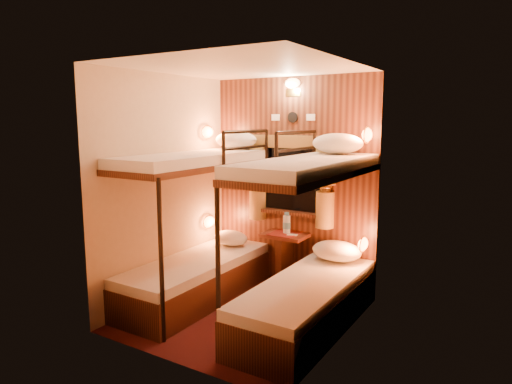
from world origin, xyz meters
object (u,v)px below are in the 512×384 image
Objects in this scene: bunk_right at (307,270)px; bottle_left at (286,224)px; bottle_right at (287,224)px; bunk_left at (196,249)px; table at (284,254)px.

bunk_right is 7.96× the size of bottle_left.
bottle_left is 0.03m from bottle_right.
bottle_left is (-0.64, 0.80, 0.19)m from bunk_right.
bunk_left is at bearing -130.43° from bottle_right.
table is (-0.65, 0.78, -0.14)m from bunk_right.
bottle_right is (0.03, 0.01, 0.34)m from table.
bunk_right is (1.30, 0.00, 0.00)m from bunk_left.
bottle_right is at bearing 128.11° from bunk_right.
bottle_right is at bearing -24.62° from bottle_left.
bunk_left reaches higher than bottle_left.
table is 2.75× the size of bottle_left.
table is at bearing -97.51° from bottle_left.
bunk_right is 1.02m from table.
bunk_left and bunk_right have the same top height.
bottle_right reaches higher than bottle_left.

